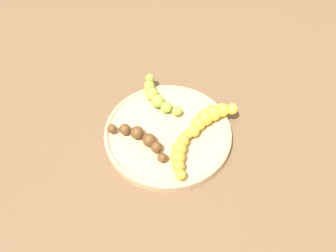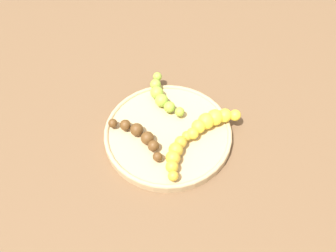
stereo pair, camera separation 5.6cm
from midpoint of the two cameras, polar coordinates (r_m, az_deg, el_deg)
The scene contains 6 objects.
ground_plane at distance 0.78m, azimuth 2.08°, elevation -1.82°, with size 2.40×2.40×0.00m, color brown.
fruit_bowl at distance 0.77m, azimuth 2.11°, elevation -1.29°, with size 0.28×0.28×0.02m.
banana_green at distance 0.81m, azimuth 0.97°, elevation 4.96°, with size 0.15×0.06×0.03m.
banana_overripe at distance 0.74m, azimuth -2.56°, elevation -1.57°, with size 0.15×0.07×0.03m.
banana_spotted at distance 0.71m, azimuth 3.64°, elevation -4.77°, with size 0.09×0.10×0.03m.
banana_yellow at distance 0.77m, azimuth 9.34°, elevation 0.79°, with size 0.05×0.13×0.04m.
Camera 2 is at (0.38, -0.25, 0.63)m, focal length 36.82 mm.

